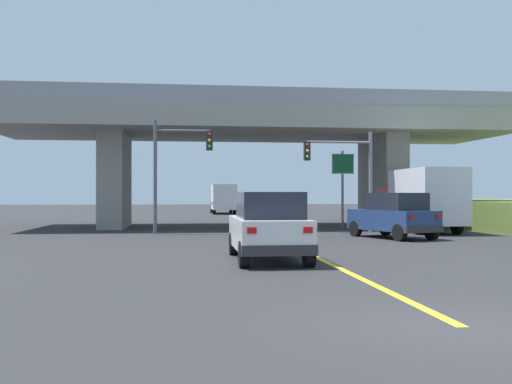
# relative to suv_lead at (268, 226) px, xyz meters

# --- Properties ---
(ground) EXTENTS (160.00, 160.00, 0.00)m
(ground) POSITION_rel_suv_lead_xyz_m (1.62, 18.56, -1.01)
(ground) COLOR #2B2B2D
(overpass_bridge) EXTENTS (30.34, 9.50, 7.70)m
(overpass_bridge) POSITION_rel_suv_lead_xyz_m (1.62, 18.56, 4.53)
(overpass_bridge) COLOR gray
(overpass_bridge) RESTS_ON ground
(lane_divider_stripe) EXTENTS (0.20, 24.76, 0.01)m
(lane_divider_stripe) POSITION_rel_suv_lead_xyz_m (1.62, 3.44, -1.01)
(lane_divider_stripe) COLOR yellow
(lane_divider_stripe) RESTS_ON ground
(suv_lead) EXTENTS (2.02, 4.55, 2.02)m
(suv_lead) POSITION_rel_suv_lead_xyz_m (0.00, 0.00, 0.00)
(suv_lead) COLOR silver
(suv_lead) RESTS_ON ground
(suv_crossing) EXTENTS (3.18, 4.72, 2.02)m
(suv_crossing) POSITION_rel_suv_lead_xyz_m (6.78, 8.18, -0.00)
(suv_crossing) COLOR navy
(suv_crossing) RESTS_ON ground
(box_truck) EXTENTS (2.33, 7.09, 3.25)m
(box_truck) POSITION_rel_suv_lead_xyz_m (9.81, 12.37, 0.68)
(box_truck) COLOR red
(box_truck) RESTS_ON ground
(traffic_signal_nearside) EXTENTS (3.61, 0.36, 5.20)m
(traffic_signal_nearside) POSITION_rel_suv_lead_xyz_m (5.88, 12.60, 2.38)
(traffic_signal_nearside) COLOR slate
(traffic_signal_nearside) RESTS_ON ground
(traffic_signal_farside) EXTENTS (2.91, 0.36, 5.61)m
(traffic_signal_farside) POSITION_rel_suv_lead_xyz_m (-2.95, 12.17, 2.61)
(traffic_signal_farside) COLOR #56595E
(traffic_signal_farside) RESTS_ON ground
(highway_sign) EXTENTS (1.33, 0.17, 4.52)m
(highway_sign) POSITION_rel_suv_lead_xyz_m (6.82, 16.86, 2.24)
(highway_sign) COLOR slate
(highway_sign) RESTS_ON ground
(semi_truck_distant) EXTENTS (2.33, 7.32, 2.94)m
(semi_truck_distant) POSITION_rel_suv_lead_xyz_m (1.38, 42.74, 0.55)
(semi_truck_distant) COLOR navy
(semi_truck_distant) RESTS_ON ground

